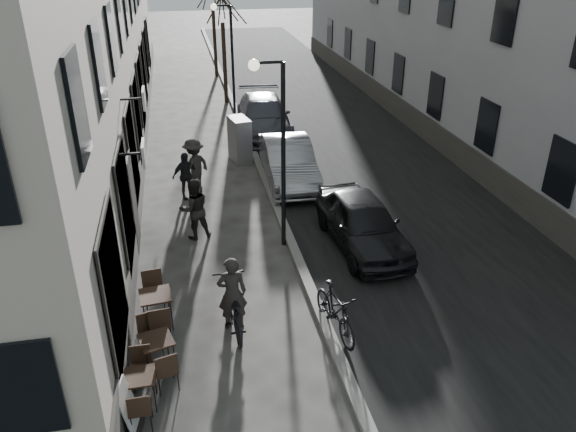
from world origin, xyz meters
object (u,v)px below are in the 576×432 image
object	(u,v)px
streetlamp_near	(277,136)
tree_near	(222,6)
car_mid	(288,161)
bicycle	(233,306)
moped	(335,311)
streetlamp_far	(228,50)
pedestrian_near	(194,209)
car_far	(264,116)
pedestrian_mid	(194,166)
car_near	(363,223)
bistro_set_b	(157,351)
utility_cabinet	(240,140)
bistro_set_a	(141,387)
bistro_set_c	(157,307)
pedestrian_far	(185,176)
sign_board	(130,410)

from	to	relation	value
streetlamp_near	tree_near	distance (m)	15.08
car_mid	bicycle	bearing A→B (deg)	-107.80
car_mid	moped	xyz separation A→B (m)	(-0.65, -8.34, -0.18)
car_mid	streetlamp_far	bearing A→B (deg)	100.62
pedestrian_near	car_far	world-z (taller)	pedestrian_near
car_far	pedestrian_near	bearing A→B (deg)	-107.05
pedestrian_mid	car_near	world-z (taller)	pedestrian_mid
streetlamp_near	car_near	distance (m)	3.37
streetlamp_far	bistro_set_b	world-z (taller)	streetlamp_far
utility_cabinet	car_near	world-z (taller)	utility_cabinet
streetlamp_near	moped	xyz separation A→B (m)	(0.52, -4.00, -2.60)
streetlamp_near	bistro_set_a	world-z (taller)	streetlamp_near
bistro_set_a	bicycle	distance (m)	2.73
bistro_set_b	bistro_set_c	world-z (taller)	bistro_set_c
car_near	streetlamp_near	bearing A→B (deg)	164.69
streetlamp_near	bistro_set_c	bearing A→B (deg)	-136.86
bistro_set_a	bistro_set_c	world-z (taller)	bistro_set_c
bicycle	pedestrian_near	world-z (taller)	pedestrian_near
streetlamp_near	car_near	xyz separation A→B (m)	(2.27, -0.49, -2.45)
streetlamp_far	pedestrian_mid	world-z (taller)	streetlamp_far
bicycle	car_mid	world-z (taller)	car_mid
utility_cabinet	streetlamp_near	bearing A→B (deg)	-99.89
bistro_set_b	pedestrian_far	world-z (taller)	pedestrian_far
pedestrian_mid	streetlamp_near	bearing A→B (deg)	72.50
bistro_set_b	car_far	distance (m)	14.82
tree_near	streetlamp_far	bearing A→B (deg)	-91.38
car_far	sign_board	bearing A→B (deg)	-103.47
bicycle	pedestrian_mid	distance (m)	7.39
streetlamp_near	sign_board	xyz separation A→B (m)	(-3.65, -5.82, -2.78)
pedestrian_mid	car_near	bearing A→B (deg)	89.37
utility_cabinet	pedestrian_far	size ratio (longest dim) A/B	1.07
streetlamp_far	bistro_set_a	distance (m)	17.90
tree_near	bistro_set_b	size ratio (longest dim) A/B	3.64
pedestrian_mid	bistro_set_b	bearing A→B (deg)	37.72
sign_board	pedestrian_near	xyz separation A→B (m)	(1.47, 6.72, 0.50)
pedestrian_near	pedestrian_far	size ratio (longest dim) A/B	1.13
pedestrian_mid	pedestrian_far	bearing A→B (deg)	4.82
car_mid	moped	size ratio (longest dim) A/B	2.41
pedestrian_far	moped	size ratio (longest dim) A/B	0.84
pedestrian_near	streetlamp_near	bearing A→B (deg)	145.75
tree_near	bistro_set_c	xyz separation A→B (m)	(-3.29, -18.01, -4.17)
streetlamp_far	tree_near	size ratio (longest dim) A/B	0.89
tree_near	car_far	distance (m)	6.66
pedestrian_far	car_mid	world-z (taller)	pedestrian_far
streetlamp_near	pedestrian_near	xyz separation A→B (m)	(-2.18, 0.90, -2.28)
sign_board	car_far	xyz separation A→B (m)	(4.82, 15.53, 0.38)
sign_board	car_near	distance (m)	7.98
streetlamp_far	car_mid	distance (m)	8.12
streetlamp_near	streetlamp_far	size ratio (longest dim) A/B	1.00
car_far	utility_cabinet	bearing A→B (deg)	-110.68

